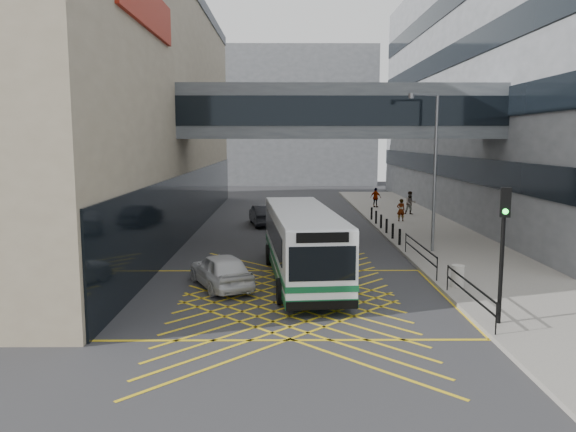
{
  "coord_description": "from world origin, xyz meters",
  "views": [
    {
      "loc": [
        -0.19,
        -20.61,
        5.95
      ],
      "look_at": [
        0.0,
        4.0,
        2.6
      ],
      "focal_mm": 35.0,
      "sensor_mm": 36.0,
      "label": 1
    }
  ],
  "objects_px": {
    "pedestrian_c": "(376,198)",
    "pedestrian_a": "(401,210)",
    "car_silver": "(304,221)",
    "car_white": "(221,270)",
    "car_dark": "(263,215)",
    "pedestrian_b": "(410,203)",
    "bus": "(302,242)",
    "traffic_light": "(503,236)",
    "litter_bin": "(458,276)",
    "street_lamp": "(432,163)"
  },
  "relations": [
    {
      "from": "traffic_light",
      "to": "pedestrian_c",
      "type": "bearing_deg",
      "value": 103.33
    },
    {
      "from": "car_dark",
      "to": "street_lamp",
      "type": "bearing_deg",
      "value": 121.17
    },
    {
      "from": "litter_bin",
      "to": "pedestrian_b",
      "type": "relative_size",
      "value": 0.49
    },
    {
      "from": "pedestrian_b",
      "to": "pedestrian_c",
      "type": "xyz_separation_m",
      "value": [
        -1.93,
        4.73,
        -0.06
      ]
    },
    {
      "from": "pedestrian_c",
      "to": "car_white",
      "type": "bearing_deg",
      "value": 103.34
    },
    {
      "from": "car_silver",
      "to": "pedestrian_a",
      "type": "distance_m",
      "value": 7.99
    },
    {
      "from": "traffic_light",
      "to": "pedestrian_b",
      "type": "xyz_separation_m",
      "value": [
        3.08,
        26.31,
        -1.93
      ]
    },
    {
      "from": "bus",
      "to": "litter_bin",
      "type": "bearing_deg",
      "value": -22.37
    },
    {
      "from": "bus",
      "to": "litter_bin",
      "type": "relative_size",
      "value": 12.53
    },
    {
      "from": "car_dark",
      "to": "street_lamp",
      "type": "relative_size",
      "value": 0.57
    },
    {
      "from": "pedestrian_a",
      "to": "bus",
      "type": "bearing_deg",
      "value": 61.15
    },
    {
      "from": "traffic_light",
      "to": "litter_bin",
      "type": "height_order",
      "value": "traffic_light"
    },
    {
      "from": "litter_bin",
      "to": "pedestrian_a",
      "type": "distance_m",
      "value": 18.18
    },
    {
      "from": "litter_bin",
      "to": "traffic_light",
      "type": "bearing_deg",
      "value": -91.04
    },
    {
      "from": "litter_bin",
      "to": "pedestrian_a",
      "type": "xyz_separation_m",
      "value": [
        1.5,
        18.11,
        0.36
      ]
    },
    {
      "from": "car_silver",
      "to": "pedestrian_c",
      "type": "height_order",
      "value": "pedestrian_c"
    },
    {
      "from": "litter_bin",
      "to": "car_dark",
      "type": "bearing_deg",
      "value": 115.62
    },
    {
      "from": "pedestrian_c",
      "to": "street_lamp",
      "type": "bearing_deg",
      "value": 124.43
    },
    {
      "from": "car_dark",
      "to": "pedestrian_a",
      "type": "distance_m",
      "value": 9.87
    },
    {
      "from": "litter_bin",
      "to": "pedestrian_c",
      "type": "distance_m",
      "value": 26.51
    },
    {
      "from": "pedestrian_c",
      "to": "litter_bin",
      "type": "bearing_deg",
      "value": 123.11
    },
    {
      "from": "car_white",
      "to": "street_lamp",
      "type": "xyz_separation_m",
      "value": [
        10.17,
        6.57,
        4.03
      ]
    },
    {
      "from": "car_dark",
      "to": "pedestrian_b",
      "type": "distance_m",
      "value": 12.15
    },
    {
      "from": "car_silver",
      "to": "pedestrian_a",
      "type": "height_order",
      "value": "pedestrian_a"
    },
    {
      "from": "car_silver",
      "to": "bus",
      "type": "bearing_deg",
      "value": 106.58
    },
    {
      "from": "bus",
      "to": "traffic_light",
      "type": "bearing_deg",
      "value": -52.08
    },
    {
      "from": "car_silver",
      "to": "traffic_light",
      "type": "relative_size",
      "value": 1.11
    },
    {
      "from": "car_white",
      "to": "pedestrian_c",
      "type": "relative_size",
      "value": 2.72
    },
    {
      "from": "car_white",
      "to": "street_lamp",
      "type": "bearing_deg",
      "value": -171.49
    },
    {
      "from": "car_white",
      "to": "car_silver",
      "type": "xyz_separation_m",
      "value": [
        3.88,
        13.8,
        0.02
      ]
    },
    {
      "from": "bus",
      "to": "car_silver",
      "type": "height_order",
      "value": "bus"
    },
    {
      "from": "bus",
      "to": "car_white",
      "type": "height_order",
      "value": "bus"
    },
    {
      "from": "bus",
      "to": "pedestrian_b",
      "type": "distance_m",
      "value": 21.86
    },
    {
      "from": "car_white",
      "to": "pedestrian_c",
      "type": "distance_m",
      "value": 27.96
    },
    {
      "from": "car_silver",
      "to": "pedestrian_c",
      "type": "xyz_separation_m",
      "value": [
        6.63,
        12.11,
        0.25
      ]
    },
    {
      "from": "car_dark",
      "to": "car_silver",
      "type": "xyz_separation_m",
      "value": [
        2.78,
        -3.01,
        0.03
      ]
    },
    {
      "from": "pedestrian_c",
      "to": "pedestrian_a",
      "type": "bearing_deg",
      "value": 128.37
    },
    {
      "from": "pedestrian_c",
      "to": "car_silver",
      "type": "bearing_deg",
      "value": 96.71
    },
    {
      "from": "bus",
      "to": "street_lamp",
      "type": "relative_size",
      "value": 1.36
    },
    {
      "from": "car_white",
      "to": "pedestrian_a",
      "type": "height_order",
      "value": "pedestrian_a"
    },
    {
      "from": "bus",
      "to": "pedestrian_b",
      "type": "relative_size",
      "value": 6.09
    },
    {
      "from": "pedestrian_a",
      "to": "car_white",
      "type": "bearing_deg",
      "value": 54.33
    },
    {
      "from": "litter_bin",
      "to": "bus",
      "type": "bearing_deg",
      "value": 162.78
    },
    {
      "from": "traffic_light",
      "to": "litter_bin",
      "type": "distance_m",
      "value": 5.15
    },
    {
      "from": "street_lamp",
      "to": "pedestrian_c",
      "type": "height_order",
      "value": "street_lamp"
    },
    {
      "from": "street_lamp",
      "to": "car_silver",
      "type": "bearing_deg",
      "value": 108.03
    },
    {
      "from": "car_silver",
      "to": "pedestrian_a",
      "type": "xyz_separation_m",
      "value": [
        7.06,
        3.73,
        0.21
      ]
    },
    {
      "from": "car_silver",
      "to": "traffic_light",
      "type": "distance_m",
      "value": 19.84
    },
    {
      "from": "traffic_light",
      "to": "litter_bin",
      "type": "relative_size",
      "value": 4.97
    },
    {
      "from": "car_white",
      "to": "car_dark",
      "type": "xyz_separation_m",
      "value": [
        1.1,
        16.81,
        -0.01
      ]
    }
  ]
}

